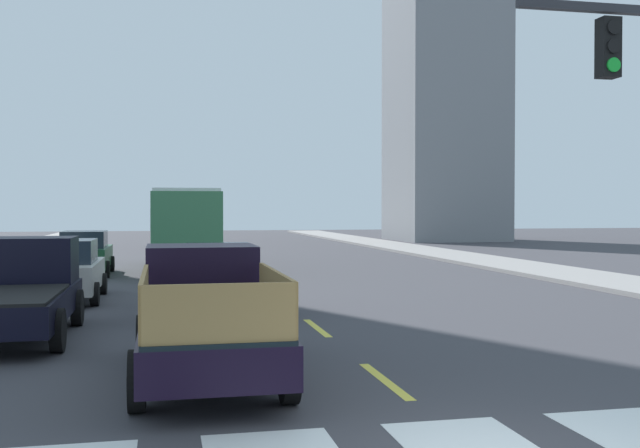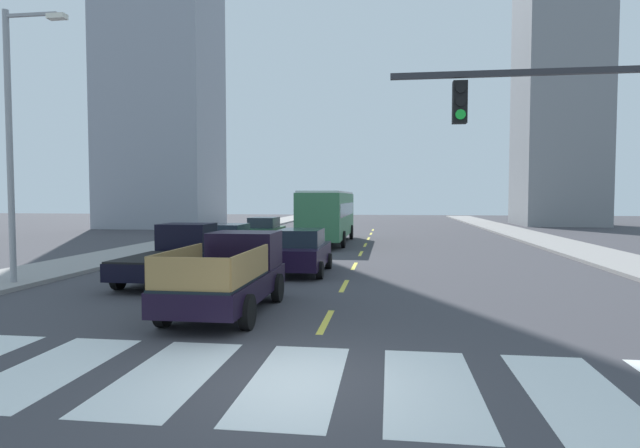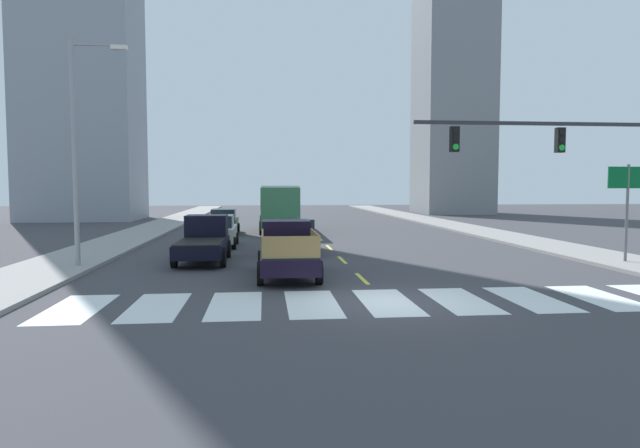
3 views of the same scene
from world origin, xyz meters
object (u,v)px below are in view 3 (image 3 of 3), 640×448
sedan_far (224,221)px  streetlight_left (79,143)px  pickup_dark (204,240)px  sedan_near_right (218,231)px  city_bus (278,205)px  sedan_near_left (296,236)px  traffic_signal_gantry (592,159)px  direction_sign_green (627,192)px  pickup_stakebed (287,250)px

sedan_far → streetlight_left: size_ratio=0.49×
pickup_dark → sedan_near_right: pickup_dark is taller
pickup_dark → city_bus: bearing=73.8°
sedan_near_left → traffic_signal_gantry: 13.54m
sedan_near_left → direction_sign_green: (13.49, -5.29, 2.17)m
city_bus → sedan_far: (-3.80, -1.65, -1.09)m
pickup_stakebed → streetlight_left: streetlight_left is taller
sedan_near_left → direction_sign_green: direction_sign_green is taller
sedan_far → traffic_signal_gantry: size_ratio=0.47×
pickup_stakebed → sedan_far: bearing=99.0°
pickup_stakebed → traffic_signal_gantry: traffic_signal_gantry is taller
sedan_far → streetlight_left: streetlight_left is taller
sedan_far → sedan_near_right: 8.18m
sedan_near_right → traffic_signal_gantry: traffic_signal_gantry is taller
pickup_dark → traffic_signal_gantry: size_ratio=0.56×
sedan_near_right → pickup_stakebed: bearing=-73.4°
pickup_stakebed → city_bus: city_bus is taller
sedan_near_right → pickup_dark: bearing=-93.3°
sedan_far → sedan_near_right: bearing=-86.7°
traffic_signal_gantry → streetlight_left: (-18.41, 4.72, 0.76)m
pickup_stakebed → streetlight_left: bearing=161.1°
direction_sign_green → sedan_near_right: bearing=153.5°
pickup_stakebed → pickup_dark: size_ratio=1.00×
sedan_near_left → streetlight_left: 10.58m
streetlight_left → pickup_dark: bearing=22.9°
sedan_near_left → sedan_far: same height
city_bus → traffic_signal_gantry: bearing=-63.7°
sedan_near_left → sedan_near_right: size_ratio=1.00×
pickup_stakebed → sedan_near_left: size_ratio=1.18×
city_bus → sedan_near_right: 10.49m
sedan_near_left → sedan_near_right: (-4.04, 3.44, 0.00)m
sedan_far → traffic_signal_gantry: (13.94, -20.54, 3.35)m
pickup_stakebed → streetlight_left: 9.35m
city_bus → pickup_stakebed: bearing=-88.8°
direction_sign_green → streetlight_left: size_ratio=0.47×
sedan_near_right → traffic_signal_gantry: bearing=-43.8°
city_bus → sedan_near_right: size_ratio=2.45×
pickup_stakebed → traffic_signal_gantry: (10.33, -2.29, 3.28)m
pickup_stakebed → streetlight_left: (-8.08, 2.43, 4.03)m
sedan_far → streetlight_left: (-4.47, -15.82, 4.11)m
sedan_far → sedan_near_left: bearing=-68.2°
pickup_stakebed → city_bus: size_ratio=0.48×
traffic_signal_gantry → direction_sign_green: 5.45m
sedan_near_left → sedan_near_right: 5.31m
direction_sign_green → sedan_near_left: bearing=158.6°
sedan_near_right → streetlight_left: streetlight_left is taller
pickup_stakebed → direction_sign_green: size_ratio=1.24×
pickup_dark → sedan_far: (-0.12, 13.88, -0.06)m
city_bus → sedan_near_left: (0.53, -13.26, -1.09)m
sedan_far → pickup_stakebed: bearing=-77.5°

